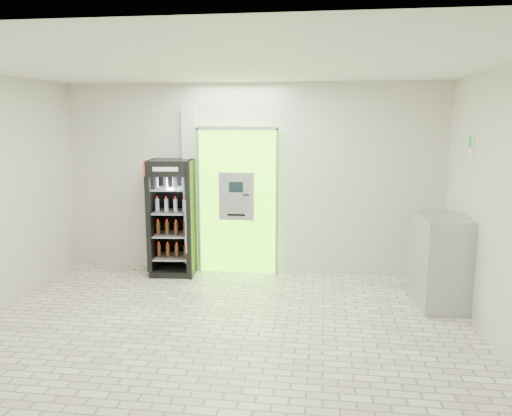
# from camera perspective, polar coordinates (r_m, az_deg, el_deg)

# --- Properties ---
(ground) EXTENTS (6.00, 6.00, 0.00)m
(ground) POSITION_cam_1_polar(r_m,az_deg,el_deg) (5.93, -4.11, -14.17)
(ground) COLOR beige
(ground) RESTS_ON ground
(room_shell) EXTENTS (6.00, 6.00, 6.00)m
(room_shell) POSITION_cam_1_polar(r_m,az_deg,el_deg) (5.44, -4.35, 3.81)
(room_shell) COLOR beige
(room_shell) RESTS_ON ground
(atm_assembly) EXTENTS (1.30, 0.24, 2.33)m
(atm_assembly) POSITION_cam_1_polar(r_m,az_deg,el_deg) (7.92, -2.09, 0.92)
(atm_assembly) COLOR #75FF11
(atm_assembly) RESTS_ON ground
(pillar) EXTENTS (0.22, 0.11, 2.60)m
(pillar) POSITION_cam_1_polar(r_m,az_deg,el_deg) (8.10, -7.50, 1.97)
(pillar) COLOR silver
(pillar) RESTS_ON ground
(beverage_cooler) EXTENTS (0.74, 0.68, 1.82)m
(beverage_cooler) POSITION_cam_1_polar(r_m,az_deg,el_deg) (7.99, -9.43, -1.30)
(beverage_cooler) COLOR black
(beverage_cooler) RESTS_ON ground
(steel_cabinet) EXTENTS (0.69, 0.96, 1.21)m
(steel_cabinet) POSITION_cam_1_polar(r_m,az_deg,el_deg) (7.01, 20.34, -5.69)
(steel_cabinet) COLOR #9A9CA1
(steel_cabinet) RESTS_ON ground
(exit_sign) EXTENTS (0.02, 0.22, 0.26)m
(exit_sign) POSITION_cam_1_polar(r_m,az_deg,el_deg) (6.95, 23.34, 6.70)
(exit_sign) COLOR white
(exit_sign) RESTS_ON room_shell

